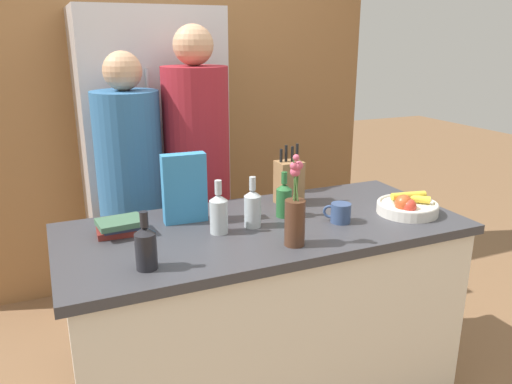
% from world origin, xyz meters
% --- Properties ---
extents(kitchen_island, '(1.74, 0.77, 0.92)m').
position_xyz_m(kitchen_island, '(0.00, 0.00, 0.46)').
color(kitchen_island, silver).
rests_on(kitchen_island, ground_plane).
extents(back_wall_wood, '(2.94, 0.12, 2.60)m').
position_xyz_m(back_wall_wood, '(0.00, 1.57, 1.30)').
color(back_wall_wood, olive).
rests_on(back_wall_wood, ground_plane).
extents(refrigerator, '(0.82, 0.63, 1.86)m').
position_xyz_m(refrigerator, '(-0.23, 1.21, 0.93)').
color(refrigerator, '#B7B7BC').
rests_on(refrigerator, ground_plane).
extents(fruit_bowl, '(0.28, 0.28, 0.10)m').
position_xyz_m(fruit_bowl, '(0.66, -0.13, 0.95)').
color(fruit_bowl, silver).
rests_on(fruit_bowl, kitchen_island).
extents(knife_block, '(0.12, 0.10, 0.29)m').
position_xyz_m(knife_block, '(0.23, 0.22, 1.02)').
color(knife_block, olive).
rests_on(knife_block, kitchen_island).
extents(flower_vase, '(0.08, 0.08, 0.36)m').
position_xyz_m(flower_vase, '(0.01, -0.25, 1.04)').
color(flower_vase, '#4C2D1E').
rests_on(flower_vase, kitchen_island).
extents(cereal_box, '(0.19, 0.07, 0.30)m').
position_xyz_m(cereal_box, '(-0.30, 0.17, 1.07)').
color(cereal_box, teal).
rests_on(cereal_box, kitchen_island).
extents(coffee_mug, '(0.11, 0.10, 0.09)m').
position_xyz_m(coffee_mug, '(0.31, -0.10, 0.96)').
color(coffee_mug, '#334770').
rests_on(coffee_mug, kitchen_island).
extents(book_stack, '(0.20, 0.16, 0.07)m').
position_xyz_m(book_stack, '(-0.58, 0.14, 0.95)').
color(book_stack, maroon).
rests_on(book_stack, kitchen_island).
extents(bottle_oil, '(0.07, 0.07, 0.21)m').
position_xyz_m(bottle_oil, '(0.12, 0.06, 1.00)').
color(bottle_oil, '#286633').
rests_on(bottle_oil, kitchen_island).
extents(bottle_vinegar, '(0.07, 0.07, 0.22)m').
position_xyz_m(bottle_vinegar, '(-0.06, 0.00, 1.00)').
color(bottle_vinegar, '#B2BCC1').
rests_on(bottle_vinegar, kitchen_island).
extents(bottle_wine, '(0.08, 0.08, 0.21)m').
position_xyz_m(bottle_wine, '(-0.56, -0.23, 1.00)').
color(bottle_wine, black).
rests_on(bottle_wine, kitchen_island).
extents(bottle_water, '(0.08, 0.08, 0.23)m').
position_xyz_m(bottle_water, '(-0.21, -0.01, 1.00)').
color(bottle_water, '#B2BCC1').
rests_on(bottle_water, kitchen_island).
extents(person_at_sink, '(0.33, 0.33, 1.63)m').
position_xyz_m(person_at_sink, '(-0.45, 0.68, 0.92)').
color(person_at_sink, '#383842').
rests_on(person_at_sink, ground_plane).
extents(person_in_blue, '(0.34, 0.34, 1.76)m').
position_xyz_m(person_in_blue, '(-0.10, 0.66, 0.99)').
color(person_in_blue, '#383842').
rests_on(person_in_blue, ground_plane).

